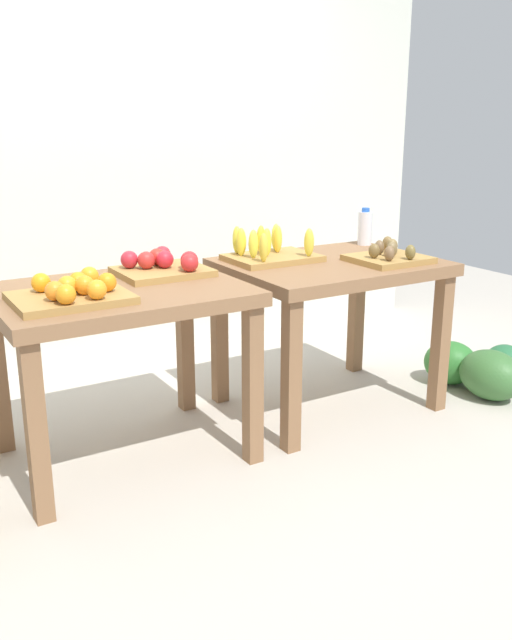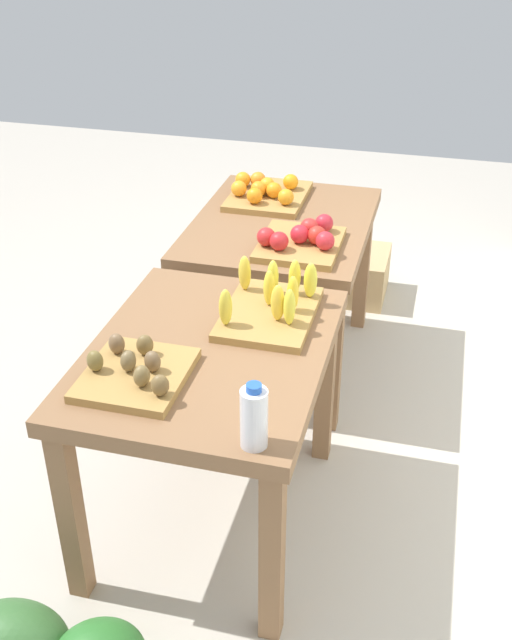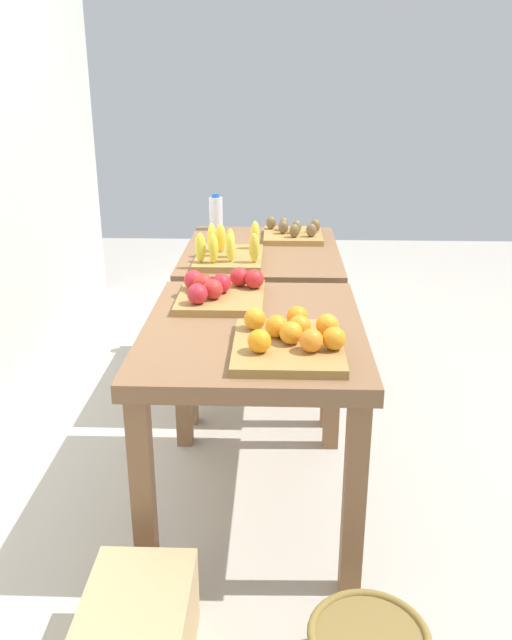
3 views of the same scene
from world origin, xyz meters
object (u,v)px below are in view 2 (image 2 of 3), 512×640
(display_table_left, at_px, (281,243))
(wicker_basket, at_px, (255,263))
(apple_bin, at_px, (301,240))
(water_bottle, at_px, (254,417))
(orange_bin, at_px, (266,192))
(banana_crate, at_px, (272,304))
(display_table_right, at_px, (209,376))
(kiwi_bin, at_px, (135,371))
(cardboard_produce_box, at_px, (361,275))

(display_table_left, bearing_deg, wicker_basket, -157.45)
(apple_bin, xyz_separation_m, water_bottle, (1.30, 0.13, 0.06))
(orange_bin, relative_size, apple_bin, 1.10)
(apple_bin, relative_size, banana_crate, 0.91)
(display_table_right, distance_m, apple_bin, 0.88)
(kiwi_bin, bearing_deg, display_table_left, 172.93)
(display_table_left, xyz_separation_m, display_table_right, (1.12, 0.00, 0.00))
(display_table_left, distance_m, kiwi_bin, 1.37)
(display_table_left, bearing_deg, banana_crate, 10.46)
(display_table_left, xyz_separation_m, water_bottle, (1.57, 0.28, 0.21))
(banana_crate, xyz_separation_m, kiwi_bin, (0.50, -0.33, -0.02))
(display_table_left, relative_size, cardboard_produce_box, 2.60)
(display_table_left, height_order, wicker_basket, display_table_left)
(display_table_left, distance_m, wicker_basket, 1.07)
(orange_bin, height_order, banana_crate, banana_crate)
(display_table_left, bearing_deg, apple_bin, 28.56)
(orange_bin, distance_m, banana_crate, 1.12)
(banana_crate, height_order, water_bottle, water_bottle)
(water_bottle, bearing_deg, display_table_right, -147.96)
(banana_crate, bearing_deg, wicker_basket, -163.34)
(water_bottle, bearing_deg, display_table_left, -169.88)
(display_table_right, xyz_separation_m, wicker_basket, (-1.96, -0.35, -0.56))
(display_table_left, height_order, cardboard_produce_box, display_table_left)
(wicker_basket, xyz_separation_m, cardboard_produce_box, (0.04, 0.65, 0.03))
(orange_bin, bearing_deg, display_table_right, 5.61)
(cardboard_produce_box, bearing_deg, water_bottle, -0.50)
(orange_bin, height_order, wicker_basket, orange_bin)
(wicker_basket, distance_m, cardboard_produce_box, 0.65)
(kiwi_bin, xyz_separation_m, cardboard_produce_box, (-2.15, 0.47, -0.67))
(display_table_left, height_order, display_table_right, same)
(display_table_left, distance_m, cardboard_produce_box, 1.00)
(orange_bin, relative_size, kiwi_bin, 1.22)
(orange_bin, xyz_separation_m, apple_bin, (0.50, 0.28, 0.00))
(cardboard_produce_box, bearing_deg, wicker_basket, -93.78)
(banana_crate, relative_size, wicker_basket, 1.28)
(wicker_basket, bearing_deg, kiwi_bin, 4.76)
(apple_bin, distance_m, banana_crate, 0.59)
(water_bottle, bearing_deg, apple_bin, -174.14)
(orange_bin, height_order, kiwi_bin, orange_bin)
(display_table_left, relative_size, kiwi_bin, 2.89)
(water_bottle, xyz_separation_m, cardboard_produce_box, (-2.37, 0.02, -0.74))
(water_bottle, height_order, wicker_basket, water_bottle)
(banana_crate, xyz_separation_m, water_bottle, (0.71, 0.12, 0.05))
(display_table_left, distance_m, water_bottle, 1.61)
(display_table_left, bearing_deg, display_table_right, 0.00)
(wicker_basket, bearing_deg, banana_crate, 16.66)
(display_table_right, distance_m, orange_bin, 1.36)
(banana_crate, distance_m, water_bottle, 0.72)
(kiwi_bin, distance_m, cardboard_produce_box, 2.30)
(display_table_right, bearing_deg, display_table_left, 180.00)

